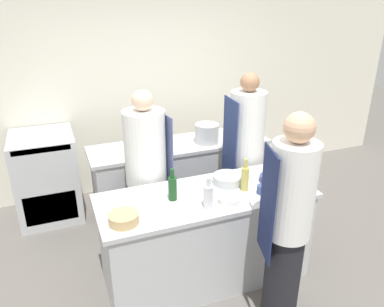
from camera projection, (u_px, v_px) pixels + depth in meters
name	position (u px, v px, depth m)	size (l,w,h in m)	color
ground_plane	(205.00, 275.00, 3.63)	(16.00, 16.00, 0.00)	#605B56
wall_back	(143.00, 86.00, 4.91)	(8.00, 0.06, 2.80)	silver
prep_counter	(206.00, 236.00, 3.45)	(1.92, 0.74, 0.89)	#B7BABC
pass_counter	(180.00, 177.00, 4.58)	(2.13, 0.62, 0.89)	#B7BABC
oven_range	(47.00, 176.00, 4.44)	(0.70, 0.75, 1.03)	#B7BABC
chef_at_prep_near	(287.00, 225.00, 2.82)	(0.39, 0.37, 1.79)	black
chef_at_stove	(147.00, 176.00, 3.69)	(0.43, 0.41, 1.72)	black
chef_at_pass_far	(245.00, 156.00, 4.04)	(0.40, 0.38, 1.80)	black
bottle_olive_oil	(245.00, 178.00, 3.31)	(0.07, 0.07, 0.30)	#B2A84C
bottle_vinegar	(173.00, 188.00, 3.15)	(0.07, 0.07, 0.29)	#19471E
bottle_wine	(208.00, 196.00, 3.04)	(0.08, 0.08, 0.27)	silver
bowl_mixing_large	(229.00, 200.00, 3.13)	(0.18, 0.18, 0.05)	white
bowl_prep_small	(269.00, 179.00, 3.49)	(0.18, 0.18, 0.06)	navy
bowl_ceramic_blue	(124.00, 219.00, 2.85)	(0.23, 0.23, 0.08)	tan
bowl_wooden_salad	(228.00, 179.00, 3.45)	(0.27, 0.27, 0.08)	#B7BABC
cup	(262.00, 189.00, 3.28)	(0.09, 0.09, 0.08)	#33477F
stockpot	(207.00, 133.00, 4.39)	(0.28, 0.28, 0.23)	#B7BABC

